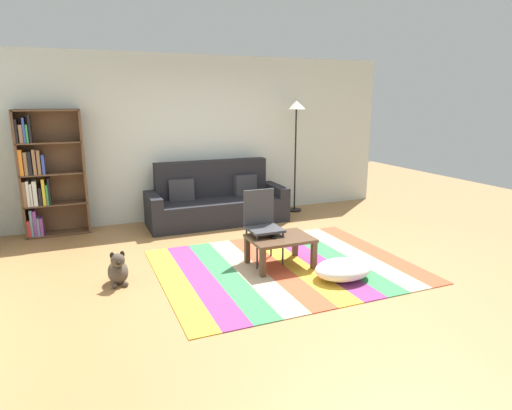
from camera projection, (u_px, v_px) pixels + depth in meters
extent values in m
plane|color=#9E7042|center=(264.00, 263.00, 5.41)|extent=(14.00, 14.00, 0.00)
cube|color=silver|center=(204.00, 138.00, 7.37)|extent=(6.80, 0.10, 2.70)
cube|color=gold|center=(175.00, 284.00, 4.78)|extent=(0.30, 2.39, 0.01)
cube|color=#843370|center=(201.00, 279.00, 4.89)|extent=(0.30, 2.39, 0.01)
cube|color=#387F4C|center=(226.00, 275.00, 5.01)|extent=(0.30, 2.39, 0.01)
cube|color=tan|center=(250.00, 272.00, 5.12)|extent=(0.30, 2.39, 0.01)
cube|color=#C64C2D|center=(273.00, 268.00, 5.23)|extent=(0.30, 2.39, 0.01)
cube|color=gold|center=(295.00, 264.00, 5.34)|extent=(0.30, 2.39, 0.01)
cube|color=#843370|center=(316.00, 261.00, 5.46)|extent=(0.30, 2.39, 0.01)
cube|color=#387F4C|center=(336.00, 258.00, 5.57)|extent=(0.30, 2.39, 0.01)
cube|color=tan|center=(356.00, 255.00, 5.68)|extent=(0.30, 2.39, 0.01)
cube|color=#C64C2D|center=(374.00, 252.00, 5.79)|extent=(0.30, 2.39, 0.01)
cube|color=black|center=(218.00, 211.00, 7.12)|extent=(1.90, 0.80, 0.40)
cube|color=black|center=(212.00, 178.00, 7.27)|extent=(1.90, 0.20, 0.60)
cube|color=black|center=(154.00, 213.00, 6.71)|extent=(0.18, 0.80, 0.56)
cube|color=black|center=(275.00, 201.00, 7.49)|extent=(0.18, 0.80, 0.56)
cube|color=#333338|center=(181.00, 190.00, 6.99)|extent=(0.42, 0.19, 0.36)
cube|color=#333338|center=(245.00, 185.00, 7.40)|extent=(0.42, 0.19, 0.36)
cube|color=brown|center=(20.00, 176.00, 6.19)|extent=(0.04, 0.28, 1.85)
cube|color=brown|center=(85.00, 172.00, 6.52)|extent=(0.04, 0.28, 1.85)
cube|color=brown|center=(53.00, 172.00, 6.48)|extent=(0.90, 0.01, 1.85)
cube|color=brown|center=(60.00, 233.00, 6.57)|extent=(0.86, 0.28, 0.02)
cube|color=brown|center=(56.00, 204.00, 6.46)|extent=(0.86, 0.28, 0.02)
cube|color=brown|center=(53.00, 174.00, 6.36)|extent=(0.86, 0.28, 0.02)
cube|color=brown|center=(50.00, 143.00, 6.25)|extent=(0.86, 0.28, 0.02)
cube|color=brown|center=(46.00, 110.00, 6.14)|extent=(0.86, 0.28, 0.02)
cube|color=red|center=(29.00, 228.00, 6.35)|extent=(0.04, 0.16, 0.24)
cube|color=#668C99|center=(32.00, 223.00, 6.37)|extent=(0.04, 0.21, 0.39)
cube|color=purple|center=(36.00, 222.00, 6.40)|extent=(0.04, 0.24, 0.38)
cube|color=#668C99|center=(39.00, 226.00, 6.42)|extent=(0.03, 0.23, 0.27)
cube|color=purple|center=(42.00, 226.00, 6.41)|extent=(0.04, 0.17, 0.26)
cube|color=#8C6647|center=(25.00, 193.00, 6.26)|extent=(0.04, 0.24, 0.36)
cube|color=silver|center=(28.00, 193.00, 6.27)|extent=(0.04, 0.23, 0.37)
cube|color=silver|center=(32.00, 194.00, 6.30)|extent=(0.03, 0.25, 0.33)
cube|color=silver|center=(35.00, 193.00, 6.28)|extent=(0.05, 0.18, 0.36)
cube|color=black|center=(41.00, 196.00, 6.34)|extent=(0.04, 0.22, 0.26)
cube|color=gold|center=(44.00, 192.00, 6.32)|extent=(0.04, 0.17, 0.38)
cube|color=green|center=(47.00, 194.00, 6.37)|extent=(0.03, 0.23, 0.30)
cube|color=black|center=(49.00, 191.00, 6.37)|extent=(0.03, 0.22, 0.39)
cube|color=orange|center=(21.00, 162.00, 6.14)|extent=(0.05, 0.21, 0.36)
cube|color=#8C6647|center=(26.00, 163.00, 6.16)|extent=(0.04, 0.21, 0.33)
cube|color=black|center=(30.00, 163.00, 6.20)|extent=(0.05, 0.23, 0.34)
cube|color=#8C6647|center=(34.00, 162.00, 6.18)|extent=(0.04, 0.16, 0.36)
cube|color=#8C6647|center=(39.00, 162.00, 6.22)|extent=(0.04, 0.20, 0.35)
cube|color=#334CB2|center=(43.00, 164.00, 6.27)|extent=(0.04, 0.23, 0.28)
cube|color=black|center=(17.00, 131.00, 6.04)|extent=(0.03, 0.22, 0.33)
cube|color=#8C6647|center=(21.00, 134.00, 6.09)|extent=(0.05, 0.26, 0.25)
cube|color=#334CB2|center=(24.00, 130.00, 6.05)|extent=(0.03, 0.17, 0.35)
cube|color=green|center=(27.00, 134.00, 6.08)|extent=(0.03, 0.18, 0.25)
cube|color=black|center=(30.00, 129.00, 6.09)|extent=(0.03, 0.20, 0.39)
cube|color=#513826|center=(280.00, 238.00, 5.22)|extent=(0.75, 0.56, 0.04)
cube|color=#513826|center=(263.00, 263.00, 4.93)|extent=(0.06, 0.06, 0.33)
cube|color=#513826|center=(314.00, 255.00, 5.18)|extent=(0.06, 0.06, 0.33)
cube|color=#513826|center=(247.00, 250.00, 5.35)|extent=(0.06, 0.06, 0.33)
cube|color=#513826|center=(295.00, 243.00, 5.61)|extent=(0.06, 0.06, 0.33)
ellipsoid|color=white|center=(343.00, 270.00, 4.89)|extent=(0.66, 0.50, 0.21)
ellipsoid|color=#473D33|center=(118.00, 272.00, 4.78)|extent=(0.22, 0.30, 0.26)
sphere|color=#473D33|center=(118.00, 260.00, 4.65)|extent=(0.15, 0.15, 0.15)
ellipsoid|color=black|center=(118.00, 263.00, 4.60)|extent=(0.06, 0.07, 0.05)
ellipsoid|color=black|center=(112.00, 256.00, 4.63)|extent=(0.05, 0.04, 0.08)
ellipsoid|color=black|center=(122.00, 254.00, 4.67)|extent=(0.05, 0.04, 0.08)
sphere|color=#473D33|center=(114.00, 286.00, 4.66)|extent=(0.06, 0.06, 0.06)
sphere|color=#473D33|center=(126.00, 284.00, 4.71)|extent=(0.06, 0.06, 0.06)
cylinder|color=black|center=(294.00, 210.00, 7.96)|extent=(0.26, 0.26, 0.02)
cylinder|color=black|center=(295.00, 161.00, 7.75)|extent=(0.03, 0.03, 1.80)
cone|color=white|center=(296.00, 105.00, 7.52)|extent=(0.32, 0.32, 0.14)
cube|color=black|center=(272.00, 237.00, 5.20)|extent=(0.05, 0.15, 0.02)
cube|color=#38383D|center=(264.00, 229.00, 5.30)|extent=(0.40, 0.40, 0.03)
cube|color=#38383D|center=(259.00, 207.00, 5.41)|extent=(0.40, 0.03, 0.44)
cylinder|color=#38383D|center=(257.00, 253.00, 5.14)|extent=(0.02, 0.02, 0.42)
cylinder|color=#38383D|center=(283.00, 249.00, 5.27)|extent=(0.02, 0.02, 0.42)
cylinder|color=#38383D|center=(247.00, 244.00, 5.45)|extent=(0.02, 0.02, 0.42)
cylinder|color=#38383D|center=(271.00, 241.00, 5.57)|extent=(0.02, 0.02, 0.42)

